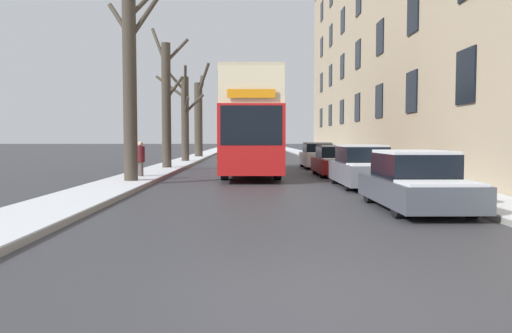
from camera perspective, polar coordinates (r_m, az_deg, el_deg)
name	(u,v)px	position (r m, az deg, el deg)	size (l,w,h in m)	color
ground_plane	(320,301)	(5.52, 7.36, -15.01)	(320.00, 320.00, 0.00)	#38383D
sidewalk_left	(209,153)	(58.39, -5.42, 1.58)	(2.04, 130.00, 0.16)	gray
sidewalk_right	(301,153)	(58.53, 5.13, 1.59)	(2.04, 130.00, 0.16)	gray
terrace_facade_right	(444,24)	(32.78, 20.69, 15.02)	(9.10, 49.19, 17.08)	tan
bare_tree_left_0	(131,80)	(19.34, -14.13, 9.62)	(2.84, 1.48, 8.54)	#423A30
bare_tree_left_1	(167,102)	(27.70, -10.18, 7.27)	(2.25, 1.79, 7.93)	#423A30
bare_tree_left_2	(184,115)	(35.50, -8.18, 5.88)	(3.61, 3.25, 6.61)	#423A30
bare_tree_left_3	(199,116)	(44.40, -6.55, 5.74)	(1.57, 3.45, 8.15)	#423A30
double_decker_bus	(251,121)	(24.18, -0.62, 5.22)	(2.56, 11.56, 4.55)	red
parked_car_0	(415,183)	(12.73, 17.71, -1.76)	(1.82, 4.32, 1.43)	#474C56
parked_car_1	(362,168)	(18.15, 12.03, -0.13)	(1.74, 4.42, 1.50)	slate
parked_car_2	(335,162)	(23.46, 9.07, 0.56)	(1.80, 4.06, 1.42)	maroon
parked_car_3	(317,156)	(29.41, 7.04, 1.17)	(1.74, 4.12, 1.50)	silver
pedestrian_left_sidewalk	(141,159)	(21.33, -13.05, 0.87)	(0.35, 0.35, 1.61)	#4C4742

